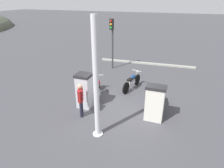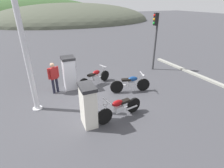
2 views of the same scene
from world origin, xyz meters
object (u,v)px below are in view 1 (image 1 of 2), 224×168
fuel_pump_far (85,91)px  motorcycle_far_pump (98,87)px  fuel_pump_near (155,103)px  canopy_support_pole (96,84)px  attendant_person (81,98)px  motorcycle_near_pump (160,98)px  motorcycle_extra (132,81)px  roadside_traffic_light (112,35)px

fuel_pump_far → motorcycle_far_pump: 1.40m
fuel_pump_near → motorcycle_far_pump: fuel_pump_near is taller
motorcycle_far_pump → canopy_support_pole: (-3.07, -1.27, 1.71)m
attendant_person → fuel_pump_near: bearing=-75.6°
fuel_pump_near → canopy_support_pole: (-1.74, 1.89, 1.33)m
fuel_pump_near → attendant_person: size_ratio=1.03×
attendant_person → canopy_support_pole: 1.97m
fuel_pump_near → motorcycle_near_pump: bearing=-6.0°
motorcycle_extra → roadside_traffic_light: roadside_traffic_light is taller
motorcycle_far_pump → canopy_support_pole: 3.73m
motorcycle_extra → attendant_person: attendant_person is taller
fuel_pump_near → motorcycle_extra: bearing=31.3°
motorcycle_near_pump → roadside_traffic_light: 6.26m
roadside_traffic_light → motorcycle_extra: bearing=-142.3°
motorcycle_far_pump → motorcycle_extra: size_ratio=1.00×
motorcycle_far_pump → motorcycle_extra: bearing=-48.4°
motorcycle_extra → attendant_person: size_ratio=1.27×
fuel_pump_far → fuel_pump_near: bearing=-90.0°
motorcycle_near_pump → fuel_pump_far: bearing=109.2°
fuel_pump_near → motorcycle_extra: size_ratio=0.81×
motorcycle_far_pump → roadside_traffic_light: 4.75m
fuel_pump_far → roadside_traffic_light: roadside_traffic_light is taller
fuel_pump_far → attendant_person: size_ratio=1.08×
motorcycle_far_pump → attendant_person: attendant_person is taller
motorcycle_near_pump → motorcycle_far_pump: bearing=87.5°
attendant_person → canopy_support_pole: size_ratio=0.35×
motorcycle_far_pump → roadside_traffic_light: bearing=9.4°
fuel_pump_far → motorcycle_far_pump: (1.33, -0.13, -0.42)m
attendant_person → roadside_traffic_light: size_ratio=0.44×
fuel_pump_near → motorcycle_near_pump: fuel_pump_near is taller
motorcycle_far_pump → canopy_support_pole: bearing=-157.5°
fuel_pump_near → motorcycle_near_pump: (1.19, -0.13, -0.36)m
motorcycle_extra → canopy_support_pole: canopy_support_pole is taller
canopy_support_pole → motorcycle_extra: bearing=-3.3°
fuel_pump_far → motorcycle_near_pump: size_ratio=0.84×
motorcycle_extra → fuel_pump_far: bearing=148.3°
fuel_pump_far → motorcycle_far_pump: size_ratio=0.85×
roadside_traffic_light → canopy_support_pole: canopy_support_pole is taller
motorcycle_far_pump → attendant_person: size_ratio=1.27×
fuel_pump_far → motorcycle_extra: (2.69, -1.66, -0.40)m
fuel_pump_far → attendant_person: 0.82m
motorcycle_near_pump → attendant_person: (-1.98, 3.20, 0.43)m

